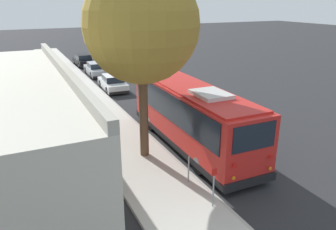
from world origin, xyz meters
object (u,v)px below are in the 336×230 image
(shuttle_bus, at_px, (191,113))
(street_tree, at_px, (140,17))
(parked_sedan_black, at_px, (83,60))
(parked_sedan_silver, at_px, (96,69))
(parked_sedan_white, at_px, (113,83))
(sign_post_far, at_px, (189,169))
(sign_post_near, at_px, (214,187))

(shuttle_bus, relative_size, street_tree, 1.08)
(shuttle_bus, bearing_deg, parked_sedan_black, 1.82)
(shuttle_bus, relative_size, parked_sedan_silver, 2.31)
(shuttle_bus, height_order, parked_sedan_white, shuttle_bus)
(street_tree, bearing_deg, sign_post_far, -168.27)
(shuttle_bus, height_order, sign_post_far, shuttle_bus)
(parked_sedan_silver, xyz_separation_m, street_tree, (-18.81, 2.28, 5.88))
(street_tree, bearing_deg, parked_sedan_white, -9.87)
(parked_sedan_black, relative_size, sign_post_near, 2.79)
(shuttle_bus, distance_m, parked_sedan_black, 24.41)
(parked_sedan_white, height_order, street_tree, street_tree)
(parked_sedan_silver, bearing_deg, parked_sedan_white, -179.81)
(shuttle_bus, bearing_deg, sign_post_near, 159.80)
(parked_sedan_white, xyz_separation_m, street_tree, (-12.66, 2.20, 5.89))
(sign_post_near, xyz_separation_m, sign_post_far, (1.82, 0.00, -0.21))
(parked_sedan_white, distance_m, parked_sedan_black, 11.80)
(parked_sedan_silver, relative_size, sign_post_far, 3.71)
(sign_post_near, bearing_deg, street_tree, 7.59)
(shuttle_bus, height_order, street_tree, street_tree)
(shuttle_bus, relative_size, sign_post_near, 6.53)
(parked_sedan_white, xyz_separation_m, parked_sedan_silver, (6.14, -0.07, 0.01))
(parked_sedan_white, xyz_separation_m, parked_sedan_black, (11.80, -0.01, 0.01))
(parked_sedan_silver, bearing_deg, sign_post_far, 176.73)
(parked_sedan_white, bearing_deg, parked_sedan_silver, 1.58)
(sign_post_far, bearing_deg, street_tree, 11.73)
(sign_post_near, relative_size, sign_post_far, 1.31)
(parked_sedan_white, height_order, sign_post_far, sign_post_far)
(sign_post_far, bearing_deg, sign_post_near, 180.00)
(street_tree, bearing_deg, parked_sedan_black, -5.16)
(parked_sedan_white, relative_size, sign_post_near, 2.82)
(shuttle_bus, bearing_deg, sign_post_far, 150.15)
(parked_sedan_silver, distance_m, sign_post_near, 23.93)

